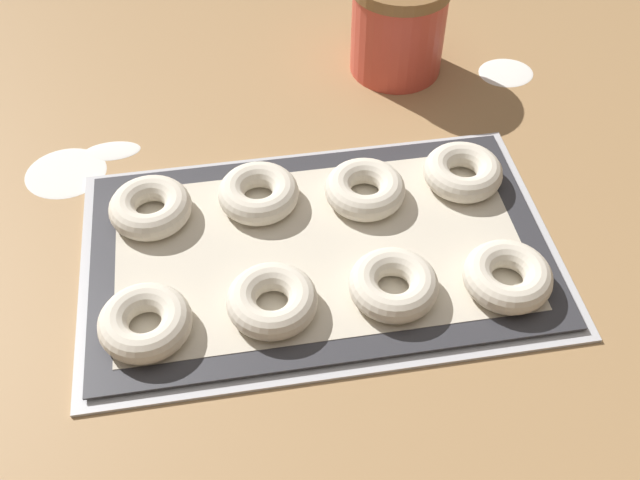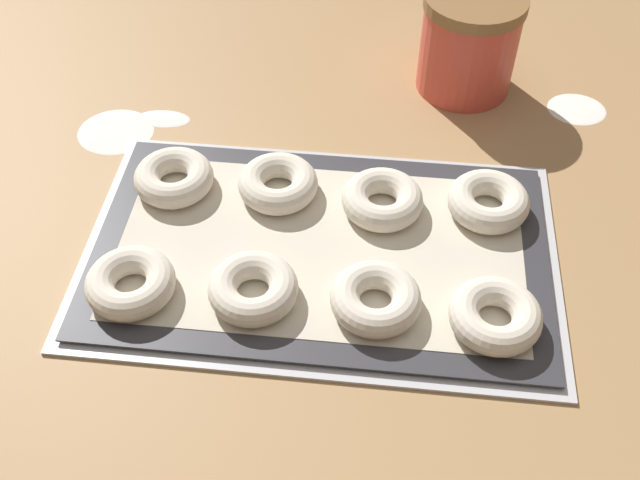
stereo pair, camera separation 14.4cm
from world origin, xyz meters
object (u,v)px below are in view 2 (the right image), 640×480
(bagel_front_far_left, at_px, (130,283))
(baking_tray, at_px, (320,254))
(bagel_front_mid_left, at_px, (253,288))
(bagel_back_mid_right, at_px, (382,199))
(flour_canister, at_px, (469,42))
(bagel_back_mid_left, at_px, (278,183))
(bagel_back_far_left, at_px, (174,177))
(bagel_front_far_right, at_px, (495,316))
(bagel_front_mid_right, at_px, (376,299))
(bagel_back_far_right, at_px, (488,201))

(bagel_front_far_left, bearing_deg, baking_tray, 23.06)
(baking_tray, height_order, bagel_front_mid_left, bagel_front_mid_left)
(bagel_back_mid_right, bearing_deg, baking_tray, -132.72)
(bagel_front_far_left, relative_size, flour_canister, 0.68)
(baking_tray, relative_size, bagel_back_mid_left, 5.60)
(bagel_front_far_left, distance_m, bagel_back_mid_left, 0.21)
(bagel_front_mid_left, distance_m, bagel_back_far_left, 0.19)
(bagel_front_mid_left, height_order, bagel_front_far_right, same)
(bagel_front_far_left, relative_size, bagel_front_mid_right, 1.00)
(bagel_front_far_left, relative_size, bagel_front_far_right, 1.00)
(bagel_front_far_right, distance_m, bagel_back_mid_left, 0.29)
(baking_tray, distance_m, bagel_back_mid_right, 0.10)
(baking_tray, relative_size, bagel_back_mid_right, 5.60)
(bagel_back_mid_left, xyz_separation_m, flour_canister, (0.22, 0.25, 0.04))
(bagel_front_mid_right, xyz_separation_m, bagel_front_far_right, (0.12, -0.01, 0.00))
(bagel_back_mid_right, bearing_deg, bagel_back_far_right, 4.73)
(bagel_front_mid_left, height_order, bagel_back_far_right, same)
(bagel_back_far_right, bearing_deg, bagel_back_mid_right, -175.27)
(baking_tray, relative_size, bagel_back_far_right, 5.60)
(bagel_front_far_right, height_order, bagel_back_far_left, same)
(bagel_front_far_right, bearing_deg, bagel_front_far_left, 179.75)
(bagel_front_mid_right, distance_m, bagel_back_mid_right, 0.14)
(bagel_front_far_right, bearing_deg, baking_tray, 156.08)
(bagel_front_mid_right, relative_size, bagel_back_far_right, 1.00)
(bagel_front_far_right, height_order, flour_canister, flour_canister)
(bagel_front_mid_left, height_order, bagel_back_far_left, same)
(bagel_front_mid_right, bearing_deg, bagel_front_far_left, -178.46)
(bagel_front_mid_right, distance_m, bagel_back_far_right, 0.19)
(bagel_front_far_left, bearing_deg, flour_canister, 49.66)
(baking_tray, height_order, bagel_back_far_left, bagel_back_far_left)
(bagel_front_far_left, relative_size, bagel_front_mid_left, 1.00)
(bagel_back_far_left, bearing_deg, bagel_back_mid_right, -2.38)
(baking_tray, relative_size, bagel_front_far_left, 5.60)
(bagel_back_mid_right, bearing_deg, bagel_front_far_left, -149.35)
(bagel_front_far_left, xyz_separation_m, bagel_back_far_left, (0.01, 0.16, 0.00))
(baking_tray, xyz_separation_m, bagel_back_far_right, (0.18, 0.08, 0.02))
(bagel_front_far_right, bearing_deg, bagel_back_mid_right, 128.51)
(bagel_front_far_left, relative_size, bagel_back_far_left, 1.00)
(baking_tray, bearing_deg, bagel_front_mid_left, -129.73)
(bagel_front_mid_right, bearing_deg, bagel_back_far_right, 51.94)
(bagel_back_far_right, bearing_deg, flour_canister, 94.91)
(baking_tray, height_order, flour_canister, flour_canister)
(bagel_back_mid_left, xyz_separation_m, bagel_back_far_right, (0.24, -0.00, 0.00))
(bagel_front_far_right, relative_size, bagel_back_mid_left, 1.00)
(bagel_front_far_left, bearing_deg, bagel_back_mid_right, 30.65)
(bagel_front_far_left, distance_m, flour_canister, 0.54)
(baking_tray, xyz_separation_m, bagel_front_mid_right, (0.06, -0.07, 0.02))
(baking_tray, xyz_separation_m, bagel_back_far_left, (-0.18, 0.08, 0.02))
(bagel_front_mid_left, distance_m, bagel_front_far_right, 0.24)
(bagel_front_mid_left, distance_m, bagel_back_mid_right, 0.19)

